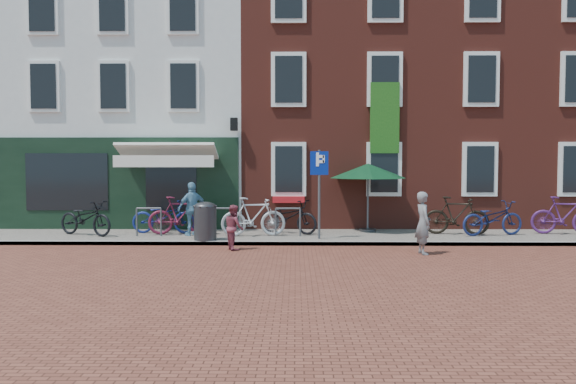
{
  "coord_description": "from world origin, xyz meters",
  "views": [
    {
      "loc": [
        0.73,
        -15.6,
        2.25
      ],
      "look_at": [
        0.52,
        0.13,
        1.43
      ],
      "focal_mm": 36.76,
      "sensor_mm": 36.0,
      "label": 1
    }
  ],
  "objects_px": {
    "parasol": "(368,168)",
    "bicycle_2": "(164,216)",
    "bicycle_1": "(180,215)",
    "bicycle_5": "(456,216)",
    "bicycle_0": "(86,218)",
    "bicycle_4": "(288,217)",
    "bicycle_3": "(253,217)",
    "boy": "(234,227)",
    "cafe_person": "(193,209)",
    "litter_bin": "(205,219)",
    "parking_sign": "(319,178)",
    "bicycle_6": "(492,218)",
    "bicycle_7": "(564,216)",
    "woman": "(423,223)"
  },
  "relations": [
    {
      "from": "bicycle_5",
      "to": "boy",
      "type": "bearing_deg",
      "value": 123.29
    },
    {
      "from": "parking_sign",
      "to": "bicycle_6",
      "type": "xyz_separation_m",
      "value": [
        5.04,
        0.78,
        -1.18
      ]
    },
    {
      "from": "litter_bin",
      "to": "parasol",
      "type": "distance_m",
      "value": 5.3
    },
    {
      "from": "bicycle_1",
      "to": "bicycle_7",
      "type": "height_order",
      "value": "same"
    },
    {
      "from": "bicycle_1",
      "to": "bicycle_5",
      "type": "distance_m",
      "value": 8.1
    },
    {
      "from": "parasol",
      "to": "woman",
      "type": "relative_size",
      "value": 1.54
    },
    {
      "from": "bicycle_6",
      "to": "bicycle_7",
      "type": "distance_m",
      "value": 2.21
    },
    {
      "from": "woman",
      "to": "bicycle_0",
      "type": "height_order",
      "value": "woman"
    },
    {
      "from": "bicycle_1",
      "to": "bicycle_5",
      "type": "relative_size",
      "value": 1.0
    },
    {
      "from": "bicycle_7",
      "to": "bicycle_1",
      "type": "bearing_deg",
      "value": 104.34
    },
    {
      "from": "litter_bin",
      "to": "bicycle_1",
      "type": "distance_m",
      "value": 1.58
    },
    {
      "from": "bicycle_5",
      "to": "bicycle_6",
      "type": "distance_m",
      "value": 1.01
    },
    {
      "from": "woman",
      "to": "boy",
      "type": "height_order",
      "value": "woman"
    },
    {
      "from": "boy",
      "to": "cafe_person",
      "type": "height_order",
      "value": "cafe_person"
    },
    {
      "from": "cafe_person",
      "to": "bicycle_0",
      "type": "bearing_deg",
      "value": -35.16
    },
    {
      "from": "bicycle_4",
      "to": "bicycle_1",
      "type": "bearing_deg",
      "value": 124.29
    },
    {
      "from": "parasol",
      "to": "bicycle_0",
      "type": "xyz_separation_m",
      "value": [
        -8.3,
        -1.09,
        -1.44
      ]
    },
    {
      "from": "bicycle_1",
      "to": "bicycle_3",
      "type": "bearing_deg",
      "value": -107.94
    },
    {
      "from": "bicycle_5",
      "to": "litter_bin",
      "type": "bearing_deg",
      "value": 113.19
    },
    {
      "from": "parking_sign",
      "to": "bicycle_5",
      "type": "distance_m",
      "value": 4.32
    },
    {
      "from": "bicycle_7",
      "to": "cafe_person",
      "type": "bearing_deg",
      "value": 105.63
    },
    {
      "from": "bicycle_0",
      "to": "bicycle_6",
      "type": "height_order",
      "value": "same"
    },
    {
      "from": "bicycle_5",
      "to": "bicycle_1",
      "type": "bearing_deg",
      "value": 103.04
    },
    {
      "from": "bicycle_6",
      "to": "bicycle_1",
      "type": "bearing_deg",
      "value": 74.15
    },
    {
      "from": "parasol",
      "to": "bicycle_4",
      "type": "height_order",
      "value": "parasol"
    },
    {
      "from": "parasol",
      "to": "bicycle_4",
      "type": "xyz_separation_m",
      "value": [
        -2.43,
        -0.53,
        -1.44
      ]
    },
    {
      "from": "parking_sign",
      "to": "bicycle_6",
      "type": "relative_size",
      "value": 1.29
    },
    {
      "from": "bicycle_0",
      "to": "bicycle_2",
      "type": "height_order",
      "value": "same"
    },
    {
      "from": "bicycle_0",
      "to": "bicycle_4",
      "type": "distance_m",
      "value": 5.9
    },
    {
      "from": "cafe_person",
      "to": "bicycle_5",
      "type": "xyz_separation_m",
      "value": [
        7.69,
        0.3,
        -0.22
      ]
    },
    {
      "from": "parasol",
      "to": "bicycle_1",
      "type": "distance_m",
      "value": 5.83
    },
    {
      "from": "woman",
      "to": "bicycle_1",
      "type": "distance_m",
      "value": 7.12
    },
    {
      "from": "bicycle_1",
      "to": "bicycle_6",
      "type": "xyz_separation_m",
      "value": [
        9.08,
        -0.14,
        -0.06
      ]
    },
    {
      "from": "bicycle_0",
      "to": "bicycle_2",
      "type": "relative_size",
      "value": 1.0
    },
    {
      "from": "litter_bin",
      "to": "boy",
      "type": "height_order",
      "value": "litter_bin"
    },
    {
      "from": "parasol",
      "to": "bicycle_2",
      "type": "height_order",
      "value": "parasol"
    },
    {
      "from": "bicycle_5",
      "to": "bicycle_7",
      "type": "height_order",
      "value": "same"
    },
    {
      "from": "bicycle_2",
      "to": "bicycle_4",
      "type": "xyz_separation_m",
      "value": [
        3.72,
        0.03,
        0.0
      ]
    },
    {
      "from": "cafe_person",
      "to": "litter_bin",
      "type": "bearing_deg",
      "value": 81.05
    },
    {
      "from": "parking_sign",
      "to": "cafe_person",
      "type": "relative_size",
      "value": 1.59
    },
    {
      "from": "bicycle_0",
      "to": "bicycle_4",
      "type": "relative_size",
      "value": 1.0
    },
    {
      "from": "bicycle_3",
      "to": "bicycle_0",
      "type": "bearing_deg",
      "value": 79.71
    },
    {
      "from": "parasol",
      "to": "bicycle_5",
      "type": "distance_m",
      "value": 2.95
    },
    {
      "from": "bicycle_2",
      "to": "parasol",
      "type": "bearing_deg",
      "value": -81.55
    },
    {
      "from": "bicycle_4",
      "to": "bicycle_5",
      "type": "distance_m",
      "value": 4.93
    },
    {
      "from": "bicycle_1",
      "to": "bicycle_2",
      "type": "height_order",
      "value": "bicycle_1"
    },
    {
      "from": "bicycle_4",
      "to": "bicycle_0",
      "type": "bearing_deg",
      "value": 124.51
    },
    {
      "from": "boy",
      "to": "bicycle_2",
      "type": "bearing_deg",
      "value": 19.49
    },
    {
      "from": "parking_sign",
      "to": "parasol",
      "type": "height_order",
      "value": "parking_sign"
    },
    {
      "from": "bicycle_4",
      "to": "bicycle_5",
      "type": "bearing_deg",
      "value": -63.64
    }
  ]
}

